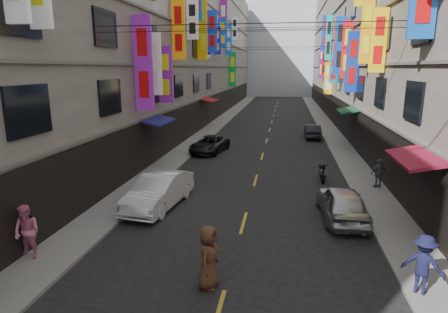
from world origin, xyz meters
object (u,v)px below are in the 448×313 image
(scooter_far_right, at_px, (322,173))
(car_right_far, at_px, (312,131))
(car_left_mid, at_px, (159,191))
(car_right_mid, at_px, (342,203))
(pedestrian_lfar, at_px, (27,232))
(pedestrian_crossing, at_px, (208,257))
(pedestrian_rfar, at_px, (379,173))
(car_left_far, at_px, (210,144))
(pedestrian_rnear, at_px, (423,264))

(scooter_far_right, relative_size, car_right_far, 0.48)
(car_left_mid, relative_size, car_right_mid, 1.12)
(car_left_mid, height_order, car_right_far, car_left_mid)
(pedestrian_lfar, relative_size, pedestrian_crossing, 0.95)
(pedestrian_rfar, bearing_deg, car_right_mid, 37.89)
(car_left_far, bearing_deg, pedestrian_rfar, -25.90)
(car_left_mid, relative_size, pedestrian_rnear, 2.75)
(pedestrian_lfar, xyz_separation_m, pedestrian_rnear, (11.98, -0.00, -0.05))
(car_left_mid, distance_m, car_left_far, 11.57)
(car_left_far, relative_size, car_right_far, 1.18)
(scooter_far_right, height_order, pedestrian_crossing, pedestrian_crossing)
(car_left_far, xyz_separation_m, pedestrian_rnear, (9.40, -16.99, 0.36))
(car_right_far, relative_size, pedestrian_lfar, 2.06)
(car_right_far, height_order, pedestrian_crossing, pedestrian_crossing)
(pedestrian_lfar, bearing_deg, car_left_mid, 70.18)
(pedestrian_lfar, height_order, pedestrian_rfar, pedestrian_lfar)
(scooter_far_right, bearing_deg, car_right_mid, 92.66)
(pedestrian_lfar, relative_size, pedestrian_rnear, 1.06)
(car_right_mid, bearing_deg, pedestrian_rfar, -122.51)
(car_right_far, xyz_separation_m, pedestrian_rfar, (2.41, -14.57, 0.28))
(pedestrian_rfar, bearing_deg, car_left_far, -58.20)
(car_right_mid, distance_m, pedestrian_rfar, 4.98)
(car_left_far, relative_size, car_right_mid, 1.05)
(pedestrian_rnear, distance_m, pedestrian_crossing, 5.90)
(car_left_far, distance_m, pedestrian_crossing, 17.86)
(car_left_far, relative_size, pedestrian_lfar, 2.43)
(car_right_mid, bearing_deg, pedestrian_rnear, 101.27)
(car_left_far, xyz_separation_m, car_right_mid, (8.00, -11.67, 0.10))
(scooter_far_right, height_order, car_right_mid, car_right_mid)
(pedestrian_crossing, bearing_deg, car_left_mid, 37.20)
(pedestrian_rnear, bearing_deg, car_left_far, -32.89)
(car_right_mid, xyz_separation_m, pedestrian_rnear, (1.40, -5.32, 0.26))
(car_left_far, relative_size, pedestrian_crossing, 2.32)
(car_right_mid, xyz_separation_m, pedestrian_rfar, (2.41, 4.35, 0.18))
(car_right_mid, xyz_separation_m, pedestrian_crossing, (-4.48, -5.83, 0.24))
(car_left_far, xyz_separation_m, pedestrian_rfar, (10.41, -7.32, 0.28))
(car_left_mid, xyz_separation_m, pedestrian_rnear, (9.40, -5.42, 0.20))
(pedestrian_crossing, bearing_deg, car_right_mid, -30.98)
(scooter_far_right, height_order, car_left_far, car_left_far)
(car_right_far, xyz_separation_m, pedestrian_crossing, (-4.48, -24.75, 0.33))
(car_right_mid, relative_size, pedestrian_crossing, 2.20)
(car_left_far, distance_m, pedestrian_rnear, 19.42)
(pedestrian_rfar, relative_size, pedestrian_crossing, 0.81)
(car_right_mid, height_order, car_right_far, car_right_mid)
(car_left_far, distance_m, pedestrian_rfar, 12.73)
(car_left_far, height_order, pedestrian_rnear, pedestrian_rnear)
(scooter_far_right, relative_size, car_right_mid, 0.43)
(car_left_far, distance_m, pedestrian_lfar, 17.19)
(scooter_far_right, height_order, car_left_mid, car_left_mid)
(pedestrian_lfar, distance_m, pedestrian_crossing, 6.13)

